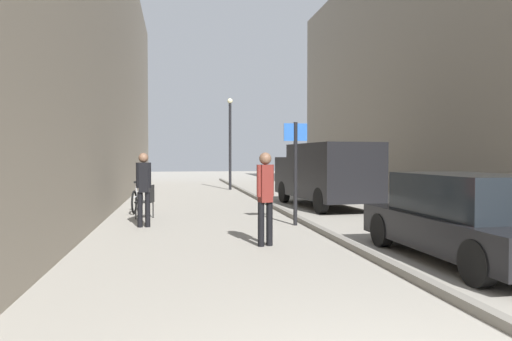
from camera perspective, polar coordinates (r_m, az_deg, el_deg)
name	(u,v)px	position (r m, az deg, el deg)	size (l,w,h in m)	color
ground_plane	(231,212)	(14.74, -3.12, -5.06)	(80.00, 80.00, 0.00)	gray
building_facade_left	(48,36)	(15.38, -23.91, 14.67)	(3.42, 40.00, 10.45)	gray
kerb_strip	(280,209)	(15.00, 2.91, -4.71)	(0.16, 40.00, 0.12)	slate
pedestrian_main_foreground	(265,192)	(9.08, 1.13, -2.64)	(0.35, 0.26, 1.82)	black
pedestrian_mid_block	(144,184)	(11.83, -13.49, -1.65)	(0.36, 0.24, 1.83)	black
delivery_van	(325,173)	(16.26, 8.40, -0.28)	(2.37, 5.36, 2.17)	black
parked_car	(467,218)	(8.56, 24.21, -5.33)	(1.89, 4.22, 1.45)	black
street_sign_post	(295,164)	(11.84, 4.81, 0.77)	(0.60, 0.10, 2.60)	black
lamp_post	(230,138)	(24.51, -3.17, 4.02)	(0.28, 0.28, 4.76)	black
bicycle_leaning	(137,200)	(15.11, -14.21, -3.49)	(0.24, 1.77, 0.98)	black
cafe_chair_near_window	(148,199)	(13.46, -13.04, -3.41)	(0.53, 0.53, 0.94)	black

